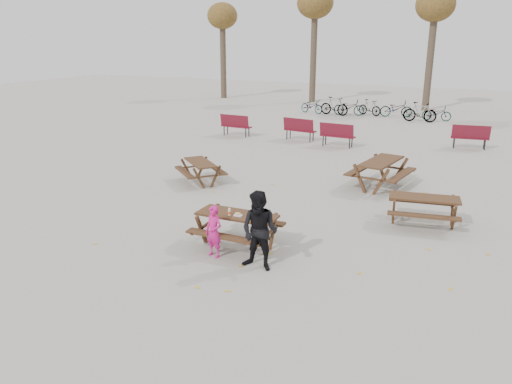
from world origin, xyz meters
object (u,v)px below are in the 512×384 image
at_px(picnic_table_east, 423,211).
at_px(child, 214,232).
at_px(food_tray, 238,215).
at_px(picnic_table_far, 380,174).
at_px(main_picnic_table, 237,222).
at_px(adult, 260,231).
at_px(soda_bottle, 229,212).
at_px(picnic_table_north, 201,172).

bearing_deg(picnic_table_east, child, -142.91).
distance_m(food_tray, picnic_table_far, 6.44).
distance_m(main_picnic_table, child, 0.73).
xyz_separation_m(child, adult, (1.14, -0.13, 0.25)).
bearing_deg(adult, soda_bottle, 148.86).
distance_m(picnic_table_east, picnic_table_far, 3.30).
bearing_deg(soda_bottle, adult, -32.85).
height_order(adult, picnic_table_north, adult).
bearing_deg(soda_bottle, picnic_table_north, 128.07).
xyz_separation_m(adult, picnic_table_east, (2.67, 4.02, -0.46)).
bearing_deg(picnic_table_north, picnic_table_far, 60.84).
height_order(food_tray, picnic_table_far, picnic_table_far).
relative_size(main_picnic_table, picnic_table_east, 1.06).
relative_size(food_tray, adult, 0.11).
xyz_separation_m(main_picnic_table, child, (-0.20, -0.70, -0.02)).
xyz_separation_m(adult, picnic_table_north, (-4.37, 4.92, -0.48)).
bearing_deg(adult, picnic_table_north, 133.31).
distance_m(adult, picnic_table_east, 4.84).
xyz_separation_m(main_picnic_table, food_tray, (0.09, -0.12, 0.21)).
height_order(child, picnic_table_north, child).
xyz_separation_m(food_tray, picnic_table_east, (3.52, 3.31, -0.43)).
relative_size(child, picnic_table_east, 0.67).
xyz_separation_m(food_tray, adult, (0.85, -0.71, 0.03)).
bearing_deg(picnic_table_east, adult, -132.15).
bearing_deg(picnic_table_far, picnic_table_north, 119.31).
relative_size(child, picnic_table_north, 0.71).
height_order(food_tray, adult, adult).
relative_size(soda_bottle, adult, 0.10).
bearing_deg(picnic_table_far, adult, -179.00).
xyz_separation_m(soda_bottle, picnic_table_north, (-3.32, 4.24, -0.50)).
relative_size(adult, picnic_table_east, 0.97).
bearing_deg(soda_bottle, food_tray, 9.73).
height_order(picnic_table_north, picnic_table_far, picnic_table_far).
bearing_deg(picnic_table_north, child, -15.08).
height_order(main_picnic_table, picnic_table_north, main_picnic_table).
distance_m(food_tray, picnic_table_east, 4.85).
xyz_separation_m(food_tray, soda_bottle, (-0.20, -0.03, 0.05)).
xyz_separation_m(main_picnic_table, adult, (0.94, -0.83, 0.24)).
distance_m(soda_bottle, picnic_table_far, 6.54).
bearing_deg(child, food_tray, 75.81).
bearing_deg(picnic_table_north, adult, -7.48).
distance_m(picnic_table_north, picnic_table_far, 5.72).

